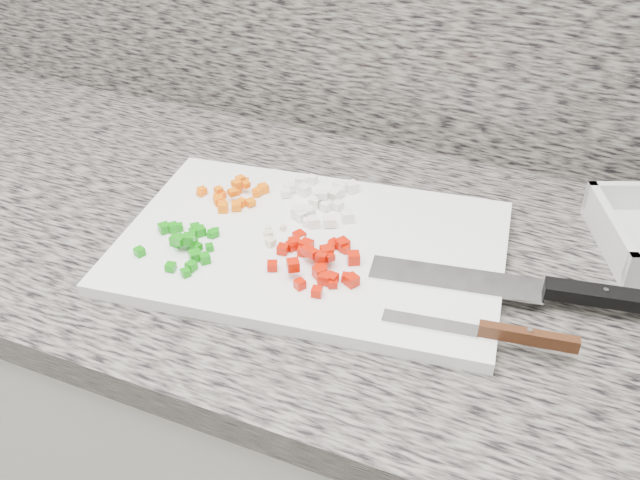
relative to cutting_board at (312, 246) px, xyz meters
The scene contains 10 objects.
cabinet 0.48m from the cutting_board, 153.92° to the left, with size 3.92×0.62×0.86m, color beige.
countertop 0.08m from the cutting_board, 153.92° to the left, with size 3.96×0.64×0.04m, color slate.
cutting_board is the anchor object (origin of this frame).
carrot_pile 0.15m from the cutting_board, 160.78° to the left, with size 0.10×0.09×0.02m.
onion_pile 0.09m from the cutting_board, 106.54° to the left, with size 0.13×0.12×0.02m.
green_pepper_pile 0.16m from the cutting_board, 152.18° to the right, with size 0.10×0.10×0.02m.
red_pepper_pile 0.06m from the cutting_board, 57.37° to the right, with size 0.12×0.12×0.02m.
garlic_pile 0.04m from the cutting_board, 160.34° to the right, with size 0.07×0.05×0.01m.
chef_knife 0.30m from the cutting_board, ahead, with size 0.34×0.09×0.02m.
paring_knife 0.28m from the cutting_board, 17.99° to the right, with size 0.21×0.05×0.02m.
Camera 1 is at (0.37, 0.72, 1.46)m, focal length 40.00 mm.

